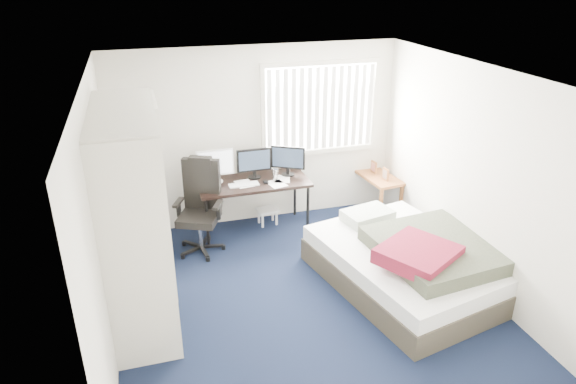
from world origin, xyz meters
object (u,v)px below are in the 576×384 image
Objects in this scene: desk at (253,179)px; bed at (411,262)px; nightstand at (378,180)px; office_chair at (201,216)px.

bed is at bearing -52.44° from desk.
desk is 0.62× the size of bed.
desk reaches higher than nightstand.
bed is (2.20, -1.54, -0.18)m from office_chair.
desk is 1.93m from nightstand.
nightstand is at bearing 75.91° from bed.
desk is 2.40m from bed.
office_chair reaches higher than bed.
office_chair is at bearing -157.24° from desk.
desk is at bearing -178.52° from nightstand.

